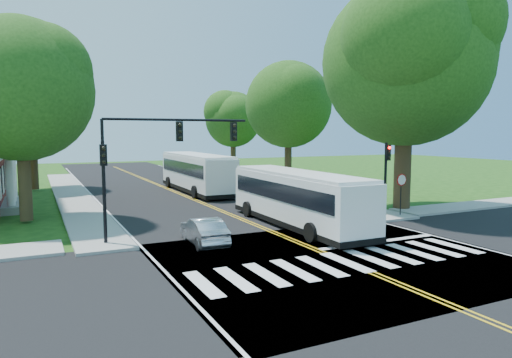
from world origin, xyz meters
TOP-DOWN VIEW (x-y plane):
  - ground at (0.00, 0.00)m, footprint 140.00×140.00m
  - road at (0.00, 18.00)m, footprint 14.00×96.00m
  - cross_road at (0.00, 0.00)m, footprint 60.00×12.00m
  - center_line at (0.00, 22.00)m, footprint 0.36×70.00m
  - edge_line_w at (-6.80, 22.00)m, footprint 0.12×70.00m
  - edge_line_e at (6.80, 22.00)m, footprint 0.12×70.00m
  - crosswalk at (0.00, -0.50)m, footprint 12.60×3.00m
  - stop_bar at (3.50, 1.60)m, footprint 6.60×0.40m
  - sidewalk_nw at (-8.30, 25.00)m, footprint 2.60×40.00m
  - sidewalk_ne at (8.30, 25.00)m, footprint 2.60×40.00m
  - sidewalk_xe at (20.00, 6.80)m, footprint 20.00×2.60m
  - tree_ne_big at (11.00, 8.00)m, footprint 10.80×10.80m
  - tree_west_near at (-11.50, 14.00)m, footprint 8.00×8.00m
  - tree_west_far at (-11.00, 30.00)m, footprint 7.60×7.60m
  - tree_east_mid at (11.50, 24.00)m, footprint 8.40×8.40m
  - tree_east_far at (12.50, 40.00)m, footprint 7.20×7.20m
  - signal_nw at (-5.86, 6.43)m, footprint 7.15×0.46m
  - signal_ne at (8.20, 6.44)m, footprint 0.30×0.46m
  - stop_sign at (9.00, 5.98)m, footprint 0.76×0.08m
  - bus_lead at (1.90, 6.45)m, footprint 2.97×11.67m
  - bus_follow at (1.69, 22.95)m, footprint 3.20×12.76m
  - hatchback at (-4.09, 4.77)m, footprint 1.49×3.85m
  - suv at (5.25, 13.38)m, footprint 2.34×5.01m
  - dark_sedan at (5.13, 15.98)m, footprint 1.92×4.37m

SIDE VIEW (x-z plane):
  - ground at x=0.00m, z-range 0.00..0.00m
  - road at x=0.00m, z-range 0.00..0.01m
  - cross_road at x=0.00m, z-range 0.00..0.01m
  - center_line at x=0.00m, z-range 0.01..0.02m
  - edge_line_w at x=-6.80m, z-range 0.01..0.02m
  - edge_line_e at x=6.80m, z-range 0.01..0.02m
  - crosswalk at x=0.00m, z-range 0.01..0.02m
  - stop_bar at x=3.50m, z-range 0.01..0.02m
  - sidewalk_nw at x=-8.30m, z-range 0.00..0.15m
  - sidewalk_ne at x=8.30m, z-range 0.00..0.15m
  - sidewalk_xe at x=20.00m, z-range 0.00..0.15m
  - dark_sedan at x=5.13m, z-range 0.01..1.26m
  - hatchback at x=-4.09m, z-range 0.01..1.26m
  - suv at x=5.25m, z-range 0.01..1.40m
  - bus_lead at x=1.90m, z-range 0.10..3.10m
  - bus_follow at x=1.69m, z-range 0.10..3.40m
  - stop_sign at x=9.00m, z-range 0.77..3.30m
  - signal_ne at x=8.20m, z-range 0.76..5.16m
  - signal_nw at x=-5.86m, z-range 1.55..7.21m
  - tree_east_far at x=12.50m, z-range 1.69..12.03m
  - tree_west_far at x=-11.00m, z-range 1.66..12.33m
  - tree_west_near at x=-11.50m, z-range 1.83..13.23m
  - tree_east_mid at x=11.50m, z-range 1.89..13.82m
  - tree_ne_big at x=11.00m, z-range 2.17..17.08m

